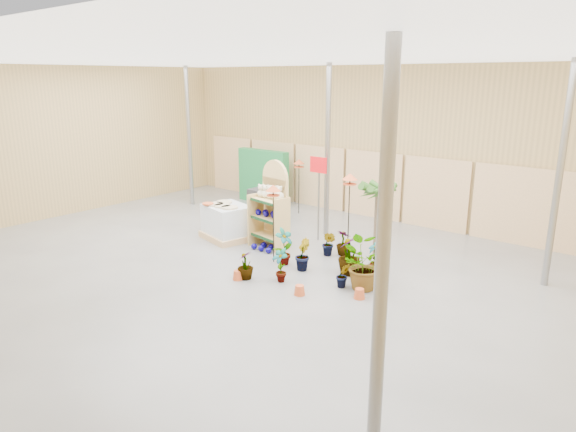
% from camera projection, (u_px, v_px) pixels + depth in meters
% --- Properties ---
extents(room, '(15.20, 12.10, 4.70)m').
position_uv_depth(room, '(261.00, 167.00, 11.43)').
color(room, slate).
rests_on(room, ground).
extents(display_shelf, '(1.00, 0.73, 2.18)m').
position_uv_depth(display_shelf, '(273.00, 207.00, 12.81)').
color(display_shelf, tan).
rests_on(display_shelf, ground).
extents(teddy_bears, '(0.81, 0.22, 0.36)m').
position_uv_depth(teddy_bears, '(271.00, 193.00, 12.61)').
color(teddy_bears, beige).
rests_on(teddy_bears, display_shelf).
extents(gazing_balls_shelf, '(0.80, 0.27, 0.15)m').
position_uv_depth(gazing_balls_shelf, '(270.00, 214.00, 12.75)').
color(gazing_balls_shelf, '#0A046D').
rests_on(gazing_balls_shelf, display_shelf).
extents(gazing_balls_floor, '(0.63, 0.39, 0.15)m').
position_uv_depth(gazing_balls_floor, '(264.00, 247.00, 12.67)').
color(gazing_balls_floor, '#0A046D').
rests_on(gazing_balls_floor, ground).
extents(pallet_stack, '(1.49, 1.34, 0.95)m').
position_uv_depth(pallet_stack, '(227.00, 222.00, 13.50)').
color(pallet_stack, tan).
rests_on(pallet_stack, ground).
extents(charcoal_planters, '(0.50, 0.50, 1.00)m').
position_uv_depth(charcoal_planters, '(259.00, 206.00, 15.05)').
color(charcoal_planters, '#242424').
rests_on(charcoal_planters, ground).
extents(trellis_stock, '(2.00, 0.30, 1.80)m').
position_uv_depth(trellis_stock, '(263.00, 177.00, 17.30)').
color(trellis_stock, '#1C773A').
rests_on(trellis_stock, ground).
extents(offer_sign, '(0.50, 0.08, 2.20)m').
position_uv_depth(offer_sign, '(319.00, 181.00, 13.09)').
color(offer_sign, gray).
rests_on(offer_sign, ground).
extents(bird_table_front, '(0.34, 0.34, 1.83)m').
position_uv_depth(bird_table_front, '(273.00, 191.00, 11.45)').
color(bird_table_front, black).
rests_on(bird_table_front, ground).
extents(bird_table_right, '(0.34, 0.34, 2.12)m').
position_uv_depth(bird_table_right, '(350.00, 180.00, 11.20)').
color(bird_table_right, black).
rests_on(bird_table_right, ground).
extents(bird_table_back, '(0.34, 0.34, 1.71)m').
position_uv_depth(bird_table_back, '(299.00, 163.00, 15.73)').
color(bird_table_back, black).
rests_on(bird_table_back, ground).
extents(palm, '(0.70, 0.70, 1.91)m').
position_uv_depth(palm, '(378.00, 190.00, 11.76)').
color(palm, brown).
rests_on(palm, ground).
extents(potted_plant_0, '(0.39, 0.51, 0.86)m').
position_uv_depth(potted_plant_0, '(284.00, 247.00, 11.61)').
color(potted_plant_0, '#30611F').
rests_on(potted_plant_0, ground).
extents(potted_plant_1, '(0.48, 0.50, 0.71)m').
position_uv_depth(potted_plant_1, '(302.00, 254.00, 11.33)').
color(potted_plant_1, '#30611F').
rests_on(potted_plant_1, ground).
extents(potted_plant_3, '(0.58, 0.58, 0.87)m').
position_uv_depth(potted_plant_3, '(349.00, 255.00, 11.05)').
color(potted_plant_3, '#30611F').
rests_on(potted_plant_3, ground).
extents(potted_plant_4, '(0.47, 0.49, 0.78)m').
position_uv_depth(potted_plant_4, '(375.00, 256.00, 11.14)').
color(potted_plant_4, '#30611F').
rests_on(potted_plant_4, ground).
extents(potted_plant_5, '(0.35, 0.29, 0.61)m').
position_uv_depth(potted_plant_5, '(329.00, 244.00, 12.23)').
color(potted_plant_5, '#30611F').
rests_on(potted_plant_5, ground).
extents(potted_plant_7, '(0.43, 0.43, 0.61)m').
position_uv_depth(potted_plant_7, '(245.00, 265.00, 10.83)').
color(potted_plant_7, '#30611F').
rests_on(potted_plant_7, ground).
extents(potted_plant_8, '(0.42, 0.33, 0.72)m').
position_uv_depth(potted_plant_8, '(280.00, 265.00, 10.66)').
color(potted_plant_8, '#30611F').
rests_on(potted_plant_8, ground).
extents(potted_plant_9, '(0.37, 0.36, 0.52)m').
position_uv_depth(potted_plant_9, '(343.00, 275.00, 10.39)').
color(potted_plant_9, '#30611F').
rests_on(potted_plant_9, ground).
extents(potted_plant_10, '(0.93, 0.81, 1.02)m').
position_uv_depth(potted_plant_10, '(361.00, 265.00, 10.25)').
color(potted_plant_10, '#30611F').
rests_on(potted_plant_10, ground).
extents(potted_plant_11, '(0.37, 0.37, 0.62)m').
position_uv_depth(potted_plant_11, '(344.00, 243.00, 12.29)').
color(potted_plant_11, '#30611F').
rests_on(potted_plant_11, ground).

